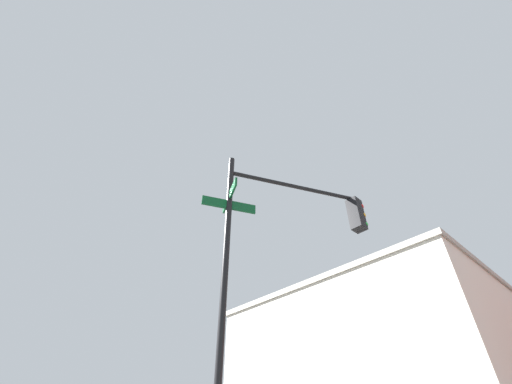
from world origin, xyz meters
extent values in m
cylinder|color=black|center=(-7.47, -7.27, 3.13)|extent=(0.12, 0.12, 6.26)
cylinder|color=black|center=(-6.85, -5.90, 5.86)|extent=(1.32, 2.76, 0.09)
cube|color=black|center=(-6.24, -4.54, 5.41)|extent=(0.28, 0.28, 0.80)
sphere|color=red|center=(-6.17, -4.40, 5.66)|extent=(0.18, 0.18, 0.18)
sphere|color=orange|center=(-6.17, -4.40, 5.41)|extent=(0.18, 0.18, 0.18)
sphere|color=green|center=(-6.17, -4.40, 5.16)|extent=(0.18, 0.18, 0.18)
cube|color=#0F5128|center=(-7.47, -7.27, 5.01)|extent=(0.49, 1.02, 0.20)
cube|color=#0F5128|center=(-7.47, -7.27, 5.23)|extent=(0.93, 0.45, 0.20)
cube|color=#9D998E|center=(-17.52, 18.16, 10.90)|extent=(19.34, 20.62, 0.40)
camera|label=1|loc=(-3.14, -10.52, 1.10)|focal=23.36mm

